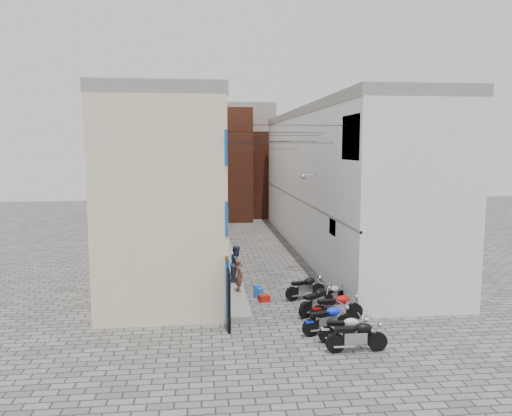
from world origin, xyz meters
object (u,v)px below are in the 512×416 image
object	(u,v)px
person_b	(237,263)
water_jug_far	(257,291)
water_jug_near	(260,293)
motorcycle_b	(345,328)
motorcycle_a	(357,334)
person_a	(239,275)
motorcycle_e	(317,299)
motorcycle_d	(337,306)
motorcycle_f	(332,294)
red_crate	(264,298)
motorcycle_g	(305,286)
motorcycle_c	(328,318)

from	to	relation	value
person_b	water_jug_far	world-z (taller)	person_b
water_jug_near	motorcycle_b	bearing A→B (deg)	-66.82
motorcycle_a	water_jug_far	xyz separation A→B (m)	(-2.55, 6.28, -0.32)
water_jug_near	person_a	bearing A→B (deg)	162.96
motorcycle_e	water_jug_far	world-z (taller)	motorcycle_e
motorcycle_d	person_b	size ratio (longest dim) A/B	1.23
motorcycle_f	red_crate	world-z (taller)	motorcycle_f
motorcycle_g	water_jug_near	distance (m)	2.02
motorcycle_f	water_jug_far	xyz separation A→B (m)	(-2.95, 1.62, -0.24)
motorcycle_g	water_jug_near	world-z (taller)	motorcycle_g
red_crate	motorcycle_g	bearing A→B (deg)	6.38
motorcycle_c	person_a	bearing A→B (deg)	-164.64
water_jug_near	red_crate	bearing A→B (deg)	-77.63
motorcycle_g	red_crate	xyz separation A→B (m)	(-1.85, -0.21, -0.43)
motorcycle_b	motorcycle_c	distance (m)	0.96
motorcycle_f	person_b	world-z (taller)	person_b
motorcycle_c	motorcycle_e	xyz separation A→B (m)	(0.10, 2.16, 0.02)
motorcycle_e	person_a	distance (m)	3.92
motorcycle_a	person_a	world-z (taller)	person_a
motorcycle_a	water_jug_far	bearing A→B (deg)	-157.41
motorcycle_d	water_jug_near	xyz separation A→B (m)	(-2.55, 3.25, -0.39)
motorcycle_d	person_b	xyz separation A→B (m)	(-3.43, 5.23, 0.50)
motorcycle_c	water_jug_near	distance (m)	4.86
motorcycle_b	motorcycle_d	xyz separation A→B (m)	(0.26, 2.09, 0.08)
motorcycle_b	water_jug_far	distance (m)	6.01
water_jug_near	motorcycle_g	bearing A→B (deg)	-8.74
motorcycle_a	water_jug_far	world-z (taller)	motorcycle_a
motorcycle_b	person_a	xyz separation A→B (m)	(-3.20, 5.62, 0.45)
motorcycle_b	motorcycle_g	size ratio (longest dim) A/B	0.93
motorcycle_b	water_jug_near	bearing A→B (deg)	-151.51
motorcycle_c	motorcycle_f	bearing A→B (deg)	147.38
person_a	motorcycle_e	bearing A→B (deg)	-147.41
motorcycle_c	motorcycle_d	distance (m)	1.36
motorcycle_b	motorcycle_c	bearing A→B (deg)	-151.85
water_jug_near	motorcycle_a	bearing A→B (deg)	-68.30
motorcycle_d	motorcycle_c	bearing A→B (deg)	-33.98
person_b	water_jug_far	size ratio (longest dim) A/B	3.13
motorcycle_c	motorcycle_f	world-z (taller)	motorcycle_c
motorcycle_c	motorcycle_g	bearing A→B (deg)	163.83
motorcycle_c	person_a	distance (m)	5.53
motorcycle_a	motorcycle_g	size ratio (longest dim) A/B	1.04
person_b	water_jug_far	xyz separation A→B (m)	(0.77, -1.82, -0.84)
person_b	water_jug_near	world-z (taller)	person_b
motorcycle_b	person_b	world-z (taller)	person_b
motorcycle_a	motorcycle_d	xyz separation A→B (m)	(0.11, 2.86, 0.02)
motorcycle_c	person_b	xyz separation A→B (m)	(-2.80, 6.43, 0.53)
motorcycle_f	water_jug_near	size ratio (longest dim) A/B	3.92
motorcycle_f	person_a	world-z (taller)	person_a
person_b	motorcycle_e	bearing A→B (deg)	-124.87
motorcycle_e	motorcycle_g	distance (m)	2.00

